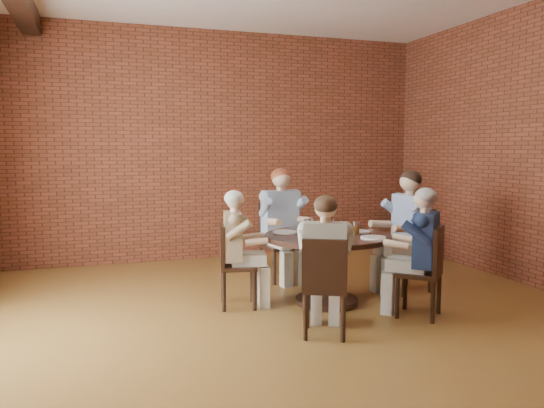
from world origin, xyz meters
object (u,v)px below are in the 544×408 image
object	(u,v)px
diner_b	(282,225)
smartphone	(369,238)
chair_a	(412,246)
diner_d	(325,266)
chair_b	(279,238)
diner_a	(406,232)
dining_table	(327,255)
chair_c	(231,262)
diner_c	(238,249)
chair_e	(427,268)
chair_d	(325,283)
diner_e	(420,253)

from	to	relation	value
diner_b	smartphone	distance (m)	1.53
chair_a	diner_d	world-z (taller)	diner_d
chair_b	diner_d	distance (m)	2.12
diner_a	chair_a	bearing A→B (deg)	90.00
dining_table	diner_a	world-z (taller)	diner_a
diner_a	chair_c	distance (m)	2.09
dining_table	smartphone	world-z (taller)	smartphone
chair_a	diner_c	xyz separation A→B (m)	(-2.10, -0.00, 0.09)
chair_e	dining_table	bearing A→B (deg)	-90.00
diner_a	diner_b	xyz separation A→B (m)	(-1.19, 0.95, 0.00)
chair_d	chair_e	distance (m)	1.21
diner_c	chair_c	bearing A→B (deg)	90.00
dining_table	chair_a	size ratio (longest dim) A/B	1.37
chair_c	smartphone	world-z (taller)	chair_c
diner_a	chair_d	xyz separation A→B (m)	(-1.53, -1.12, -0.21)
dining_table	chair_a	bearing A→B (deg)	9.09
chair_e	smartphone	bearing A→B (deg)	-86.20
chair_b	chair_d	world-z (taller)	chair_b
chair_c	smartphone	distance (m)	1.44
dining_table	smartphone	size ratio (longest dim) A/B	10.03
diner_c	chair_d	xyz separation A→B (m)	(0.48, -1.13, -0.12)
diner_b	chair_d	xyz separation A→B (m)	(-0.34, -2.07, -0.21)
diner_a	smartphone	world-z (taller)	diner_a
diner_c	smartphone	size ratio (longest dim) A/B	9.19
diner_a	chair_e	distance (m)	1.00
diner_a	chair_d	size ratio (longest dim) A/B	1.57
chair_c	diner_a	bearing A→B (deg)	-79.55
chair_c	chair_d	bearing A→B (deg)	-143.24
diner_a	diner_d	distance (m)	1.83
chair_a	diner_d	size ratio (longest dim) A/B	0.78
chair_c	diner_e	xyz separation A→B (m)	(1.68, -0.88, 0.16)
diner_a	diner_e	world-z (taller)	diner_a
chair_a	diner_c	bearing A→B (deg)	-98.98
chair_c	diner_e	bearing A→B (deg)	-106.59
diner_a	smartphone	distance (m)	0.94
chair_a	diner_c	distance (m)	2.11
dining_table	diner_a	distance (m)	1.11
dining_table	smartphone	bearing A→B (deg)	-50.06
chair_c	chair_e	distance (m)	1.98
chair_d	diner_c	bearing A→B (deg)	-41.52
diner_b	diner_e	size ratio (longest dim) A/B	1.10
chair_b	chair_c	xyz separation A→B (m)	(-0.88, -1.02, -0.04)
diner_d	chair_e	distance (m)	1.17
chair_b	chair_c	world-z (taller)	chair_b
chair_b	diner_b	xyz separation A→B (m)	(0.01, -0.10, 0.18)
diner_b	diner_e	world-z (taller)	diner_b
chair_b	smartphone	world-z (taller)	chair_b
diner_c	diner_d	world-z (taller)	diner_d
diner_a	smartphone	size ratio (longest dim) A/B	10.51
diner_b	chair_d	world-z (taller)	diner_b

